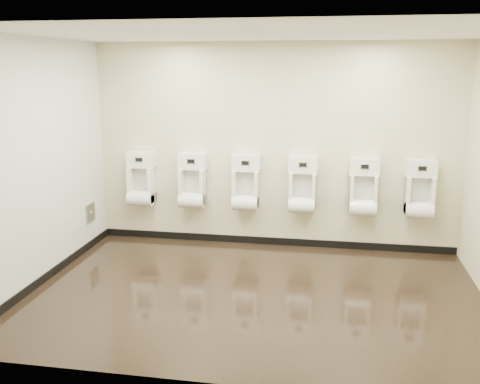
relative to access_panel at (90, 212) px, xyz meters
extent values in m
cube|color=black|center=(2.48, -1.20, -0.50)|extent=(5.00, 3.50, 0.00)
cube|color=white|center=(2.48, -1.20, 2.30)|extent=(5.00, 3.50, 0.00)
cube|color=beige|center=(2.48, 0.55, 0.90)|extent=(5.00, 0.02, 2.80)
cube|color=beige|center=(2.48, -2.95, 0.90)|extent=(5.00, 0.02, 2.80)
cube|color=beige|center=(-0.02, -1.20, 0.90)|extent=(0.02, 3.50, 2.80)
cube|color=white|center=(-0.01, -1.20, 0.90)|extent=(0.01, 3.50, 2.80)
cube|color=black|center=(2.48, 0.54, -0.45)|extent=(5.00, 0.02, 0.10)
cube|color=black|center=(-0.01, -1.20, -0.45)|extent=(0.02, 3.50, 0.10)
cube|color=#9E9EA3|center=(0.00, 0.00, 0.00)|extent=(0.03, 0.25, 0.25)
cylinder|color=silver|center=(0.02, 0.00, 0.00)|extent=(0.02, 0.04, 0.04)
cube|color=white|center=(0.61, 0.42, 0.32)|extent=(0.35, 0.25, 0.50)
cube|color=silver|center=(0.61, 0.51, 0.36)|extent=(0.26, 0.01, 0.38)
cylinder|color=white|center=(0.61, 0.36, 0.14)|extent=(0.35, 0.21, 0.21)
cube|color=white|center=(0.61, 0.46, 0.68)|extent=(0.39, 0.19, 0.21)
cube|color=black|center=(0.61, 0.36, 0.70)|extent=(0.10, 0.01, 0.05)
cube|color=silver|center=(0.61, 0.36, 0.70)|extent=(0.12, 0.01, 0.07)
cylinder|color=silver|center=(0.81, 0.46, 0.68)|extent=(0.01, 0.03, 0.03)
cube|color=white|center=(1.36, 0.42, 0.32)|extent=(0.35, 0.25, 0.50)
cube|color=silver|center=(1.36, 0.51, 0.36)|extent=(0.26, 0.01, 0.38)
cylinder|color=white|center=(1.36, 0.36, 0.14)|extent=(0.35, 0.21, 0.21)
cube|color=white|center=(1.36, 0.46, 0.68)|extent=(0.39, 0.19, 0.21)
cube|color=black|center=(1.36, 0.36, 0.70)|extent=(0.10, 0.01, 0.05)
cube|color=silver|center=(1.36, 0.36, 0.70)|extent=(0.12, 0.01, 0.07)
cylinder|color=silver|center=(1.56, 0.46, 0.68)|extent=(0.01, 0.03, 0.03)
cube|color=white|center=(2.12, 0.42, 0.32)|extent=(0.35, 0.25, 0.50)
cube|color=silver|center=(2.12, 0.51, 0.36)|extent=(0.26, 0.01, 0.38)
cylinder|color=white|center=(2.12, 0.36, 0.14)|extent=(0.35, 0.21, 0.21)
cube|color=white|center=(2.12, 0.46, 0.68)|extent=(0.39, 0.19, 0.21)
cube|color=black|center=(2.12, 0.36, 0.70)|extent=(0.10, 0.01, 0.05)
cube|color=silver|center=(2.12, 0.36, 0.70)|extent=(0.12, 0.01, 0.07)
cylinder|color=silver|center=(2.32, 0.46, 0.68)|extent=(0.01, 0.03, 0.03)
cube|color=white|center=(2.90, 0.42, 0.32)|extent=(0.35, 0.25, 0.50)
cube|color=silver|center=(2.90, 0.51, 0.36)|extent=(0.26, 0.01, 0.38)
cylinder|color=white|center=(2.90, 0.36, 0.14)|extent=(0.35, 0.21, 0.21)
cube|color=white|center=(2.90, 0.46, 0.68)|extent=(0.39, 0.19, 0.21)
cube|color=black|center=(2.90, 0.36, 0.70)|extent=(0.10, 0.01, 0.05)
cube|color=silver|center=(2.90, 0.36, 0.70)|extent=(0.12, 0.01, 0.07)
cylinder|color=silver|center=(3.10, 0.46, 0.68)|extent=(0.01, 0.03, 0.03)
cube|color=white|center=(3.70, 0.42, 0.32)|extent=(0.35, 0.25, 0.50)
cube|color=silver|center=(3.70, 0.51, 0.36)|extent=(0.26, 0.01, 0.38)
cylinder|color=white|center=(3.70, 0.36, 0.14)|extent=(0.35, 0.21, 0.21)
cube|color=white|center=(3.70, 0.46, 0.68)|extent=(0.39, 0.19, 0.21)
cube|color=black|center=(3.70, 0.36, 0.70)|extent=(0.10, 0.01, 0.05)
cube|color=silver|center=(3.70, 0.36, 0.70)|extent=(0.12, 0.01, 0.07)
cylinder|color=silver|center=(3.90, 0.46, 0.68)|extent=(0.01, 0.03, 0.03)
cube|color=white|center=(4.42, 0.42, 0.32)|extent=(0.35, 0.25, 0.50)
cube|color=silver|center=(4.42, 0.51, 0.36)|extent=(0.26, 0.01, 0.38)
cylinder|color=white|center=(4.42, 0.36, 0.14)|extent=(0.35, 0.21, 0.21)
cube|color=white|center=(4.42, 0.46, 0.68)|extent=(0.39, 0.19, 0.21)
cube|color=black|center=(4.42, 0.36, 0.70)|extent=(0.10, 0.01, 0.05)
cube|color=silver|center=(4.42, 0.36, 0.70)|extent=(0.12, 0.01, 0.07)
cylinder|color=silver|center=(4.62, 0.46, 0.68)|extent=(0.01, 0.03, 0.03)
camera|label=1|loc=(3.27, -6.67, 1.99)|focal=40.00mm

